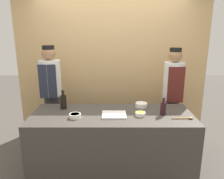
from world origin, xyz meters
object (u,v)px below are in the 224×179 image
at_px(sauce_bowl_purple, 141,105).
at_px(cutting_board, 114,115).
at_px(chef_right, 172,96).
at_px(chef_left, 52,95).
at_px(bottle_wine, 163,108).
at_px(sauce_bowl_yellow, 140,114).
at_px(wooden_spoon, 186,118).
at_px(sauce_bowl_orange, 75,116).
at_px(bottle_soy, 63,101).

distance_m(sauce_bowl_purple, cutting_board, 0.51).
bearing_deg(chef_right, sauce_bowl_purple, -143.00).
bearing_deg(chef_left, bottle_wine, -23.83).
bearing_deg(cutting_board, sauce_bowl_purple, 40.81).
bearing_deg(chef_right, chef_left, 180.00).
distance_m(sauce_bowl_yellow, chef_left, 1.50).
relative_size(cutting_board, wooden_spoon, 1.15).
relative_size(sauce_bowl_yellow, chef_left, 0.07).
bearing_deg(sauce_bowl_orange, bottle_wine, 5.54).
relative_size(sauce_bowl_orange, bottle_soy, 0.54).
relative_size(wooden_spoon, chef_right, 0.16).
bearing_deg(chef_left, sauce_bowl_yellow, -29.84).
height_order(sauce_bowl_purple, sauce_bowl_orange, sauce_bowl_purple).
xyz_separation_m(sauce_bowl_orange, chef_left, (-0.50, 0.81, 0.02)).
xyz_separation_m(sauce_bowl_orange, bottle_soy, (-0.21, 0.33, 0.07)).
distance_m(sauce_bowl_orange, bottle_soy, 0.40).
bearing_deg(sauce_bowl_purple, chef_left, 163.23).
distance_m(sauce_bowl_purple, bottle_wine, 0.38).
height_order(sauce_bowl_purple, chef_right, chef_right).
xyz_separation_m(sauce_bowl_purple, bottle_soy, (-1.07, -0.07, 0.07)).
xyz_separation_m(sauce_bowl_purple, cutting_board, (-0.38, -0.33, -0.02)).
relative_size(sauce_bowl_yellow, bottle_soy, 0.48).
bearing_deg(sauce_bowl_yellow, sauce_bowl_orange, -175.59).
bearing_deg(wooden_spoon, sauce_bowl_purple, 137.27).
height_order(sauce_bowl_purple, bottle_soy, bottle_soy).
height_order(bottle_soy, chef_right, chef_right).
height_order(cutting_board, bottle_wine, bottle_wine).
height_order(sauce_bowl_orange, chef_right, chef_right).
bearing_deg(bottle_wine, cutting_board, -176.72).
relative_size(bottle_soy, wooden_spoon, 0.99).
height_order(bottle_wine, chef_left, chef_left).
relative_size(sauce_bowl_yellow, wooden_spoon, 0.48).
distance_m(cutting_board, bottle_wine, 0.62).
distance_m(sauce_bowl_purple, bottle_soy, 1.07).
height_order(sauce_bowl_purple, sauce_bowl_yellow, sauce_bowl_purple).
bearing_deg(cutting_board, wooden_spoon, -7.34).
height_order(cutting_board, chef_left, chef_left).
bearing_deg(sauce_bowl_purple, bottle_soy, -176.15).
relative_size(sauce_bowl_orange, chef_right, 0.08).
relative_size(cutting_board, bottle_soy, 1.16).
distance_m(sauce_bowl_yellow, wooden_spoon, 0.54).
height_order(wooden_spoon, chef_right, chef_right).
height_order(sauce_bowl_yellow, sauce_bowl_orange, sauce_bowl_orange).
height_order(sauce_bowl_purple, bottle_wine, bottle_wine).
relative_size(sauce_bowl_purple, cutting_board, 0.55).
xyz_separation_m(sauce_bowl_purple, chef_right, (0.54, 0.41, 0.00)).
bearing_deg(wooden_spoon, chef_right, 85.54).
height_order(cutting_board, wooden_spoon, wooden_spoon).
height_order(sauce_bowl_orange, wooden_spoon, sauce_bowl_orange).
bearing_deg(wooden_spoon, cutting_board, 172.66).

